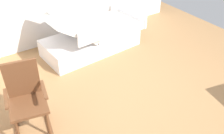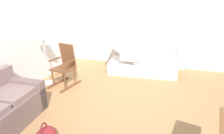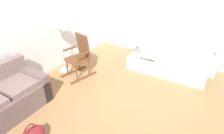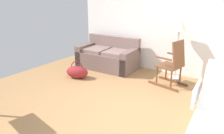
{
  "view_description": "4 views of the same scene",
  "coord_description": "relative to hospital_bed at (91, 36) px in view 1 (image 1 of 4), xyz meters",
  "views": [
    {
      "loc": [
        -2.36,
        2.18,
        2.78
      ],
      "look_at": [
        0.29,
        0.45,
        0.62
      ],
      "focal_mm": 41.9,
      "sensor_mm": 36.0,
      "label": 1
    },
    {
      "loc": [
        -3.47,
        -0.73,
        2.07
      ],
      "look_at": [
        0.24,
        0.42,
        0.67
      ],
      "focal_mm": 30.19,
      "sensor_mm": 36.0,
      "label": 2
    },
    {
      "loc": [
        -2.74,
        -1.4,
        2.63
      ],
      "look_at": [
        0.17,
        0.58,
        0.67
      ],
      "focal_mm": 32.06,
      "sensor_mm": 36.0,
      "label": 3
    },
    {
      "loc": [
        1.92,
        -2.87,
        2.02
      ],
      "look_at": [
        -0.25,
        0.31,
        0.71
      ],
      "focal_mm": 35.43,
      "sensor_mm": 36.0,
      "label": 4
    }
  ],
  "objects": [
    {
      "name": "rocking_chair",
      "position": [
        -1.41,
        1.75,
        0.19
      ],
      "size": [
        0.84,
        0.61,
        1.05
      ],
      "color": "brown",
      "rests_on": "ground"
    },
    {
      "name": "hospital_bed",
      "position": [
        0.0,
        0.0,
        0.0
      ],
      "size": [
        1.12,
        2.12,
        1.13
      ],
      "color": "silver",
      "rests_on": "ground"
    },
    {
      "name": "ground_plane",
      "position": [
        -1.82,
        0.05,
        -0.31
      ],
      "size": [
        6.36,
        6.36,
        0.0
      ],
      "primitive_type": "plane",
      "color": "#9E7247"
    }
  ]
}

